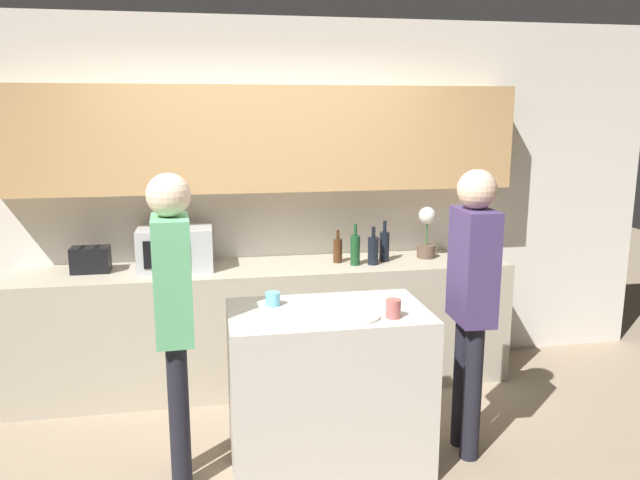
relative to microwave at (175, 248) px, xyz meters
name	(u,v)px	position (x,y,z in m)	size (l,w,h in m)	color
back_wall	(261,177)	(0.64, 0.23, 0.47)	(6.40, 0.40, 2.70)	silver
back_counter	(267,325)	(0.64, -0.05, -0.61)	(3.60, 0.62, 0.91)	#B7AD99
kitchen_island	(328,387)	(0.88, -1.18, -0.60)	(1.11, 0.67, 0.93)	beige
microwave	(175,248)	(0.00, 0.00, 0.00)	(0.52, 0.39, 0.30)	#B7BABC
toaster	(91,260)	(-0.58, 0.00, -0.06)	(0.26, 0.16, 0.18)	black
potted_plant	(427,232)	(1.88, 0.00, 0.05)	(0.14, 0.14, 0.39)	brown
bottle_0	(338,250)	(1.18, -0.03, -0.06)	(0.07, 0.07, 0.24)	#472814
bottle_1	(355,249)	(1.29, -0.13, -0.03)	(0.07, 0.07, 0.30)	#194723
bottle_2	(373,250)	(1.42, -0.14, -0.04)	(0.08, 0.08, 0.28)	black
bottle_3	(384,246)	(1.53, -0.05, -0.03)	(0.07, 0.07, 0.31)	black
plate_on_island	(356,316)	(1.00, -1.34, -0.13)	(0.26, 0.26, 0.01)	white
cup_0	(393,309)	(1.20, -1.38, -0.08)	(0.08, 0.08, 0.10)	#B75E5B
cup_1	(273,299)	(0.58, -1.04, -0.09)	(0.09, 0.09, 0.08)	#6DCAE3
person_left	(174,304)	(0.04, -1.23, -0.04)	(0.23, 0.35, 1.72)	black
person_center	(472,289)	(1.72, -1.22, -0.04)	(0.22, 0.35, 1.71)	black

